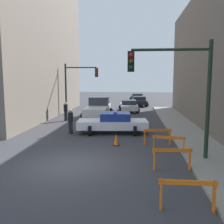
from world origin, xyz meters
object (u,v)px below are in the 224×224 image
(parked_car_mid, at_px, (139,101))
(parked_car_far, at_px, (137,97))
(barrier_mid, at_px, (172,155))
(barrier_corner, at_px, (157,134))
(pedestrian_crossing, at_px, (70,121))
(barrier_back, at_px, (169,142))
(pedestrian_corner, at_px, (66,111))
(traffic_cone, at_px, (116,140))
(barrier_front, at_px, (188,190))
(traffic_light_far, at_px, (76,82))
(parked_car_near, at_px, (129,106))
(traffic_light_near, at_px, (182,82))
(white_truck, at_px, (98,108))
(police_car, at_px, (113,122))

(parked_car_mid, bearing_deg, parked_car_far, 88.52)
(barrier_mid, bearing_deg, barrier_corner, 93.63)
(pedestrian_crossing, xyz_separation_m, barrier_back, (5.96, -4.08, -0.24))
(pedestrian_corner, height_order, traffic_cone, pedestrian_corner)
(parked_car_mid, height_order, barrier_front, parked_car_mid)
(barrier_mid, height_order, traffic_cone, barrier_mid)
(barrier_back, bearing_deg, traffic_light_far, 120.49)
(barrier_back, bearing_deg, barrier_corner, 103.04)
(traffic_light_far, xyz_separation_m, parked_car_near, (5.28, 2.92, -2.72))
(traffic_light_near, relative_size, parked_car_mid, 1.18)
(barrier_back, bearing_deg, parked_car_mid, 92.87)
(parked_car_mid, bearing_deg, barrier_corner, -91.85)
(pedestrian_corner, bearing_deg, barrier_corner, 9.09)
(white_truck, height_order, barrier_back, white_truck)
(white_truck, xyz_separation_m, parked_car_far, (3.81, 17.11, -0.23))
(traffic_light_far, height_order, parked_car_near, traffic_light_far)
(pedestrian_crossing, height_order, pedestrian_corner, same)
(barrier_mid, relative_size, barrier_back, 1.00)
(parked_car_mid, xyz_separation_m, barrier_corner, (0.72, -20.45, -0.06))
(parked_car_far, height_order, barrier_corner, parked_car_far)
(police_car, xyz_separation_m, barrier_back, (3.13, -4.58, -0.11))
(traffic_light_near, distance_m, pedestrian_crossing, 8.44)
(parked_car_far, relative_size, barrier_back, 2.79)
(traffic_light_far, distance_m, pedestrian_crossing, 9.44)
(pedestrian_corner, relative_size, traffic_cone, 2.53)
(traffic_light_far, distance_m, police_car, 9.94)
(parked_car_mid, relative_size, barrier_back, 2.77)
(barrier_front, distance_m, barrier_corner, 7.06)
(parked_car_near, bearing_deg, pedestrian_crossing, -111.27)
(white_truck, distance_m, barrier_front, 17.50)
(traffic_light_far, height_order, barrier_corner, traffic_light_far)
(barrier_front, bearing_deg, traffic_cone, 110.33)
(parked_car_near, bearing_deg, parked_car_mid, 74.08)
(police_car, bearing_deg, white_truck, 12.18)
(parked_car_mid, height_order, barrier_mid, parked_car_mid)
(traffic_light_near, xyz_separation_m, police_car, (-3.50, 5.40, -2.81))
(parked_car_near, bearing_deg, barrier_front, -88.55)
(barrier_corner, bearing_deg, white_truck, 116.29)
(barrier_front, relative_size, barrier_back, 1.01)
(pedestrian_corner, distance_m, traffic_cone, 9.25)
(white_truck, height_order, parked_car_far, white_truck)
(barrier_front, bearing_deg, traffic_light_far, 112.16)
(parked_car_mid, bearing_deg, white_truck, -114.62)
(white_truck, relative_size, barrier_mid, 3.40)
(pedestrian_crossing, distance_m, pedestrian_corner, 5.34)
(traffic_light_far, bearing_deg, barrier_mid, -63.71)
(white_truck, height_order, barrier_corner, white_truck)
(traffic_light_far, relative_size, barrier_front, 3.25)
(traffic_light_near, height_order, traffic_cone, traffic_light_near)
(pedestrian_crossing, bearing_deg, parked_car_near, -167.58)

